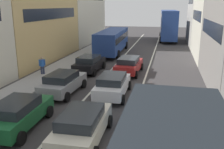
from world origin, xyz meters
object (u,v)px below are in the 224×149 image
object	(u,v)px
coupe_centre_lane_fourth	(129,65)
pedestrian_near_kerb	(42,65)
sedan_left_lane_third	(63,82)
sedan_left_lane_fourth	(89,63)
bus_mid_queue_primary	(112,40)
wagon_left_lane_second	(18,113)
sedan_right_lane_behind_truck	(161,108)
hatchback_centre_lane_third	(113,85)
sedan_centre_lane_second	(82,125)
bus_far_queue_secondary	(169,24)

from	to	relation	value
coupe_centre_lane_fourth	pedestrian_near_kerb	world-z (taller)	pedestrian_near_kerb
sedan_left_lane_third	sedan_left_lane_fourth	distance (m)	6.06
coupe_centre_lane_fourth	bus_mid_queue_primary	xyz separation A→B (m)	(-3.53, 9.20, 0.96)
sedan_left_lane_fourth	wagon_left_lane_second	bearing A→B (deg)	-178.24
sedan_left_lane_fourth	bus_mid_queue_primary	xyz separation A→B (m)	(0.08, 9.40, 0.96)
sedan_right_lane_behind_truck	wagon_left_lane_second	bearing A→B (deg)	107.37
hatchback_centre_lane_third	sedan_left_lane_fourth	xyz separation A→B (m)	(-3.44, 5.81, 0.00)
sedan_left_lane_third	sedan_right_lane_behind_truck	distance (m)	7.40
sedan_left_lane_third	sedan_right_lane_behind_truck	bearing A→B (deg)	-111.65
sedan_right_lane_behind_truck	pedestrian_near_kerb	bearing A→B (deg)	54.88
sedan_centre_lane_second	hatchback_centre_lane_third	distance (m)	6.04
wagon_left_lane_second	pedestrian_near_kerb	world-z (taller)	pedestrian_near_kerb
sedan_left_lane_fourth	sedan_right_lane_behind_truck	distance (m)	11.33
sedan_right_lane_behind_truck	bus_mid_queue_primary	bearing A→B (deg)	18.76
sedan_left_lane_fourth	sedan_centre_lane_second	bearing A→B (deg)	-161.84
coupe_centre_lane_fourth	wagon_left_lane_second	bearing A→B (deg)	165.41
sedan_centre_lane_second	wagon_left_lane_second	distance (m)	3.51
sedan_left_lane_third	coupe_centre_lane_fourth	xyz separation A→B (m)	(3.60, 6.26, 0.00)
sedan_centre_lane_second	coupe_centre_lane_fourth	bearing A→B (deg)	-2.75
bus_far_queue_secondary	wagon_left_lane_second	bearing A→B (deg)	166.25
wagon_left_lane_second	bus_far_queue_secondary	xyz separation A→B (m)	(6.87, 34.50, 2.03)
sedan_centre_lane_second	coupe_centre_lane_fourth	world-z (taller)	same
hatchback_centre_lane_third	bus_mid_queue_primary	world-z (taller)	bus_mid_queue_primary
bus_mid_queue_primary	bus_far_queue_secondary	xyz separation A→B (m)	(6.72, 13.73, 1.07)
wagon_left_lane_second	sedan_centre_lane_second	bearing A→B (deg)	-99.32
pedestrian_near_kerb	bus_far_queue_secondary	bearing A→B (deg)	-47.91
sedan_left_lane_fourth	hatchback_centre_lane_third	bearing A→B (deg)	-147.19
hatchback_centre_lane_third	pedestrian_near_kerb	xyz separation A→B (m)	(-7.01, 3.69, 0.15)
sedan_right_lane_behind_truck	bus_far_queue_secondary	bearing A→B (deg)	-1.16
wagon_left_lane_second	bus_mid_queue_primary	xyz separation A→B (m)	(0.15, 20.78, 0.96)
sedan_centre_lane_second	wagon_left_lane_second	bearing A→B (deg)	80.50
sedan_left_lane_third	pedestrian_near_kerb	distance (m)	5.33
bus_far_queue_secondary	pedestrian_near_kerb	world-z (taller)	bus_far_queue_secondary
wagon_left_lane_second	bus_mid_queue_primary	world-z (taller)	bus_mid_queue_primary
wagon_left_lane_second	hatchback_centre_lane_third	xyz separation A→B (m)	(3.52, 5.57, 0.00)
wagon_left_lane_second	sedan_left_lane_third	world-z (taller)	same
wagon_left_lane_second	sedan_right_lane_behind_truck	size ratio (longest dim) A/B	1.00
hatchback_centre_lane_third	coupe_centre_lane_fourth	world-z (taller)	same
bus_far_queue_secondary	bus_mid_queue_primary	bearing A→B (deg)	151.44
sedan_left_lane_third	sedan_left_lane_fourth	bearing A→B (deg)	2.67
sedan_centre_lane_second	sedan_right_lane_behind_truck	xyz separation A→B (m)	(3.35, 2.75, 0.00)
sedan_centre_lane_second	pedestrian_near_kerb	bearing A→B (deg)	33.88
wagon_left_lane_second	bus_mid_queue_primary	bearing A→B (deg)	-2.00
sedan_centre_lane_second	bus_mid_queue_primary	distance (m)	21.53
sedan_left_lane_third	bus_mid_queue_primary	xyz separation A→B (m)	(0.07, 15.46, 0.96)
pedestrian_near_kerb	sedan_centre_lane_second	bearing A→B (deg)	-169.95
hatchback_centre_lane_third	sedan_right_lane_behind_truck	world-z (taller)	same
hatchback_centre_lane_third	sedan_left_lane_fourth	distance (m)	6.75
pedestrian_near_kerb	sedan_left_lane_fourth	bearing A→B (deg)	-84.92
pedestrian_near_kerb	wagon_left_lane_second	bearing A→B (deg)	175.10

